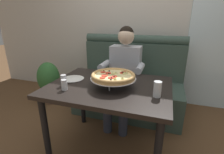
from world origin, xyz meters
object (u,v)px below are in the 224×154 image
diner_main (124,71)px  patio_chair (212,63)px  booth_bench (129,86)px  potted_plant (49,81)px  drinking_glass (157,90)px  pizza (113,76)px  shaker_oregano (64,81)px  dining_table (109,94)px  shaker_pepper_flakes (64,86)px  plate_near_left (73,78)px

diner_main → patio_chair: diner_main is taller
booth_bench → potted_plant: (-1.31, -0.18, -0.01)m
drinking_glass → potted_plant: (-1.77, 0.84, -0.43)m
booth_bench → potted_plant: bearing=-172.1°
pizza → shaker_oregano: size_ratio=4.02×
dining_table → patio_chair: 2.66m
pizza → diner_main: bearing=95.9°
pizza → shaker_pepper_flakes: 0.45m
booth_bench → shaker_oregano: size_ratio=14.54×
diner_main → plate_near_left: size_ratio=5.52×
booth_bench → dining_table: booth_bench is taller
dining_table → drinking_glass: 0.49m
shaker_oregano → patio_chair: size_ratio=0.12×
dining_table → pizza: 0.21m
shaker_pepper_flakes → plate_near_left: bearing=105.8°
booth_bench → shaker_oregano: bearing=-111.0°
potted_plant → shaker_pepper_flakes: bearing=-44.6°
drinking_glass → potted_plant: 2.00m
diner_main → booth_bench: bearing=85.3°
diner_main → drinking_glass: bearing=-57.8°
dining_table → pizza: size_ratio=2.70×
shaker_pepper_flakes → potted_plant: bearing=135.4°
pizza → plate_near_left: 0.48m
patio_chair → drinking_glass: bearing=-111.1°
dining_table → shaker_pepper_flakes: shaker_pepper_flakes is taller
shaker_oregano → patio_chair: 3.02m
shaker_oregano → drinking_glass: bearing=2.1°
booth_bench → drinking_glass: size_ratio=11.72×
dining_table → patio_chair: (1.37, 2.27, -0.14)m
diner_main → drinking_glass: (0.48, -0.76, 0.11)m
dining_table → potted_plant: size_ratio=1.65×
booth_bench → diner_main: bearing=-94.7°
booth_bench → potted_plant: size_ratio=2.21×
pizza → booth_bench: bearing=92.9°
shaker_oregano → potted_plant: bearing=136.2°
booth_bench → shaker_pepper_flakes: booth_bench is taller
shaker_oregano → pizza: bearing=16.3°
shaker_pepper_flakes → drinking_glass: bearing=8.3°
diner_main → shaker_pepper_flakes: (-0.32, -0.87, 0.09)m
shaker_oregano → shaker_pepper_flakes: bearing=-54.4°
dining_table → potted_plant: dining_table is taller
patio_chair → potted_plant: (-2.69, -1.55, -0.14)m
diner_main → shaker_pepper_flakes: size_ratio=13.27×
diner_main → shaker_oregano: diner_main is taller
plate_near_left → potted_plant: plate_near_left is taller
dining_table → shaker_oregano: bearing=-159.9°
booth_bench → plate_near_left: size_ratio=6.71×
diner_main → potted_plant: size_ratio=1.82×
diner_main → shaker_pepper_flakes: 0.93m
shaker_pepper_flakes → plate_near_left: shaker_pepper_flakes is taller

